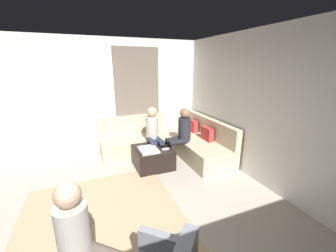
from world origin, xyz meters
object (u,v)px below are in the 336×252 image
at_px(coffee_mug, 157,141).
at_px(person_on_armchair, 83,240).
at_px(ottoman, 153,157).
at_px(game_remote, 165,149).
at_px(person_on_couch_back, 180,133).
at_px(person_on_couch_side, 154,132).
at_px(sectional_couch, 170,143).

relative_size(coffee_mug, person_on_armchair, 0.08).
height_order(ottoman, game_remote, game_remote).
distance_m(coffee_mug, person_on_couch_back, 0.55).
xyz_separation_m(coffee_mug, person_on_couch_side, (-0.11, -0.04, 0.19)).
relative_size(sectional_couch, person_on_armchair, 2.16).
height_order(coffee_mug, game_remote, coffee_mug).
relative_size(sectional_couch, person_on_couch_back, 2.12).
xyz_separation_m(ottoman, game_remote, (0.18, 0.22, 0.22)).
relative_size(sectional_couch, person_on_couch_side, 2.12).
xyz_separation_m(person_on_couch_back, person_on_armchair, (2.29, -2.03, -0.01)).
distance_m(person_on_couch_back, person_on_armchair, 3.06).
bearing_deg(person_on_couch_side, sectional_couch, -162.53).
distance_m(sectional_couch, ottoman, 0.78).
bearing_deg(person_on_couch_side, coffee_mug, 108.72).
height_order(game_remote, person_on_couch_side, person_on_couch_side).
distance_m(coffee_mug, person_on_armchair, 2.91).
distance_m(coffee_mug, person_on_couch_side, 0.22).
distance_m(sectional_couch, game_remote, 0.78).
xyz_separation_m(person_on_couch_side, person_on_armchair, (2.57, -1.50, -0.01)).
bearing_deg(person_on_couch_back, sectional_couch, 7.27).
bearing_deg(person_on_couch_side, person_on_armchair, 59.70).
bearing_deg(person_on_couch_side, game_remote, 98.70).
xyz_separation_m(ottoman, person_on_couch_back, (-0.05, 0.67, 0.45)).
xyz_separation_m(person_on_couch_back, person_on_couch_side, (-0.28, -0.52, 0.00)).
bearing_deg(ottoman, person_on_couch_side, 157.07).
relative_size(person_on_couch_back, person_on_couch_side, 1.00).
distance_m(person_on_couch_side, person_on_armchair, 2.98).
bearing_deg(person_on_armchair, coffee_mug, -169.33).
distance_m(sectional_couch, person_on_couch_back, 0.58).
bearing_deg(coffee_mug, game_remote, 5.71).
distance_m(sectional_couch, person_on_couch_side, 0.62).
xyz_separation_m(ottoman, person_on_couch_side, (-0.33, 0.14, 0.45)).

